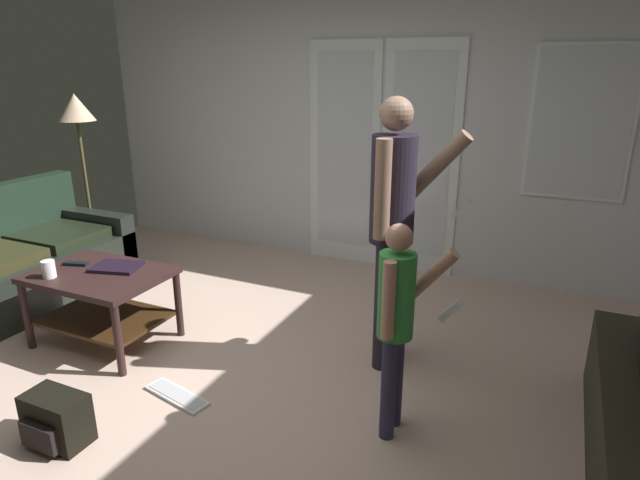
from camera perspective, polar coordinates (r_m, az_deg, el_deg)
name	(u,v)px	position (r m, az deg, el deg)	size (l,w,h in m)	color
ground_plane	(200,386)	(3.43, -12.68, -15.02)	(5.42, 4.96, 0.02)	beige
wall_back_with_doors	(359,128)	(5.02, 4.24, 11.90)	(5.42, 0.09, 2.66)	silver
coffee_table	(102,292)	(3.93, -22.32, -5.14)	(0.88, 0.64, 0.52)	black
person_adult	(394,212)	(3.22, 7.91, 2.94)	(0.57, 0.45, 1.68)	#27202B
person_child	(397,313)	(2.67, 8.26, -7.77)	(0.39, 0.31, 1.14)	#312E4F
floor_lamp	(77,118)	(5.58, -24.57, 11.82)	(0.34, 0.34, 1.59)	#352D20
backpack	(56,420)	(3.16, -26.40, -16.84)	(0.32, 0.23, 0.27)	black
loose_keyboard	(177,395)	(3.35, -15.07, -15.76)	(0.46, 0.22, 0.02)	white
laptop_closed	(116,267)	(3.90, -20.95, -2.70)	(0.31, 0.23, 0.02)	black
cup_near_edge	(49,269)	(3.91, -27.04, -2.80)	(0.09, 0.09, 0.12)	white
tv_remote_black	(76,264)	(4.08, -24.69, -2.32)	(0.17, 0.05, 0.02)	black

